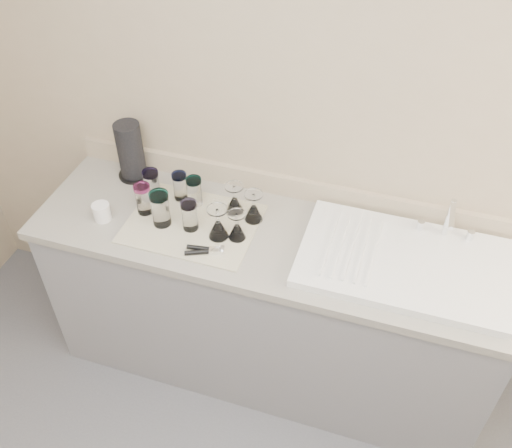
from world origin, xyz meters
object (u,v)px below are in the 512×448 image
(tumbler_teal, at_px, (152,184))
(tumbler_lavender, at_px, (190,215))
(goblet_back_right, at_px, (254,211))
(tumbler_cyan, at_px, (180,186))
(tumbler_purple, at_px, (194,191))
(goblet_front_right, at_px, (237,229))
(goblet_back_left, at_px, (235,203))
(sink_unit, at_px, (404,262))
(tumbler_blue, at_px, (160,208))
(tumbler_magenta, at_px, (143,199))
(goblet_front_left, at_px, (218,227))
(paper_towel_roll, at_px, (131,151))
(can_opener, at_px, (205,250))
(white_mug, at_px, (101,212))

(tumbler_teal, height_order, tumbler_lavender, tumbler_teal)
(tumbler_lavender, height_order, goblet_back_right, goblet_back_right)
(tumbler_cyan, bearing_deg, tumbler_purple, -11.86)
(tumbler_cyan, distance_m, goblet_front_right, 0.37)
(tumbler_cyan, xyz_separation_m, goblet_back_left, (0.26, -0.02, -0.02))
(sink_unit, height_order, tumbler_blue, sink_unit)
(tumbler_magenta, bearing_deg, goblet_front_left, -7.58)
(paper_towel_roll, bearing_deg, tumbler_purple, -16.92)
(can_opener, height_order, white_mug, white_mug)
(tumbler_purple, bearing_deg, goblet_front_right, -31.08)
(sink_unit, distance_m, white_mug, 1.29)
(tumbler_magenta, bearing_deg, tumbler_cyan, 50.43)
(tumbler_cyan, bearing_deg, tumbler_blue, -92.81)
(goblet_back_right, bearing_deg, tumbler_lavender, -150.45)
(paper_towel_roll, bearing_deg, tumbler_lavender, -33.56)
(goblet_back_left, relative_size, goblet_front_left, 0.94)
(tumbler_purple, relative_size, goblet_front_right, 1.04)
(tumbler_purple, relative_size, goblet_back_right, 0.96)
(tumbler_magenta, xyz_separation_m, goblet_back_left, (0.37, 0.12, -0.02))
(tumbler_blue, xyz_separation_m, goblet_front_right, (0.33, 0.02, -0.04))
(tumbler_cyan, bearing_deg, white_mug, -140.26)
(goblet_back_right, bearing_deg, tumbler_purple, 175.56)
(tumbler_blue, relative_size, tumbler_lavender, 1.17)
(tumbler_magenta, height_order, tumbler_lavender, tumbler_magenta)
(sink_unit, relative_size, paper_towel_roll, 2.92)
(white_mug, bearing_deg, goblet_front_right, 5.80)
(tumbler_purple, distance_m, tumbler_magenta, 0.22)
(tumbler_magenta, bearing_deg, sink_unit, 1.42)
(can_opener, height_order, paper_towel_roll, paper_towel_roll)
(goblet_front_left, bearing_deg, white_mug, -175.21)
(tumbler_blue, xyz_separation_m, white_mug, (-0.26, -0.05, -0.05))
(goblet_back_right, distance_m, white_mug, 0.66)
(tumbler_cyan, relative_size, can_opener, 0.84)
(tumbler_purple, bearing_deg, tumbler_lavender, -74.63)
(goblet_front_left, height_order, white_mug, goblet_front_left)
(goblet_back_left, distance_m, white_mug, 0.58)
(goblet_front_right, bearing_deg, goblet_back_left, 112.91)
(tumbler_magenta, bearing_deg, tumbler_blue, -24.34)
(paper_towel_roll, bearing_deg, tumbler_magenta, -53.53)
(sink_unit, distance_m, tumbler_teal, 1.13)
(tumbler_purple, xyz_separation_m, goblet_front_left, (0.17, -0.17, -0.02))
(goblet_back_left, xyz_separation_m, goblet_back_right, (0.09, -0.02, -0.00))
(tumbler_teal, bearing_deg, goblet_back_right, -0.35)
(tumbler_magenta, xyz_separation_m, goblet_front_left, (0.36, -0.05, -0.02))
(tumbler_lavender, xyz_separation_m, goblet_back_right, (0.24, 0.13, -0.02))
(can_opener, bearing_deg, tumbler_lavender, 133.59)
(tumbler_teal, xyz_separation_m, goblet_front_left, (0.37, -0.15, -0.02))
(sink_unit, xyz_separation_m, tumbler_lavender, (-0.89, -0.06, 0.06))
(goblet_back_right, xyz_separation_m, paper_towel_roll, (-0.64, 0.13, 0.08))
(tumbler_lavender, distance_m, can_opener, 0.17)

